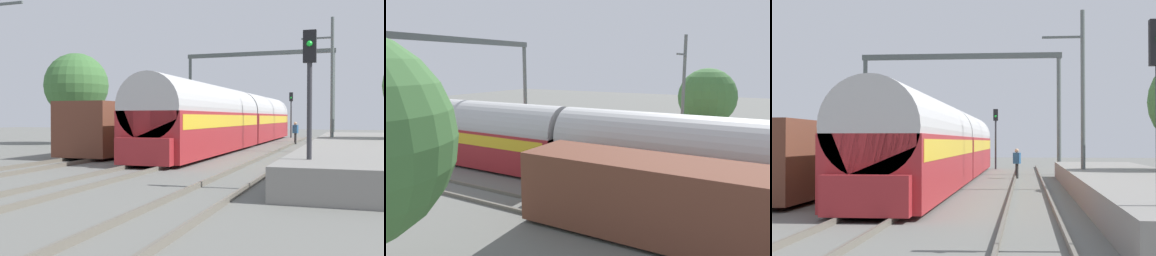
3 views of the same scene
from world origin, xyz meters
TOP-DOWN VIEW (x-y plane):
  - ground at (0.00, 0.00)m, footprint 120.00×120.00m
  - track_far_west at (-4.34, 0.00)m, footprint 1.52×60.00m
  - track_west at (0.00, 0.00)m, footprint 1.52×60.00m
  - track_east at (4.34, 0.00)m, footprint 1.52×60.00m
  - platform at (8.16, 2.00)m, footprint 4.40×28.00m
  - passenger_train at (0.00, 10.42)m, footprint 2.93×32.85m
  - freight_car at (-4.34, 2.44)m, footprint 2.80×13.00m
  - person_crossing at (3.70, 13.96)m, footprint 0.46×0.37m
  - railway_signal_far at (1.92, 25.73)m, footprint 0.36×0.30m
  - catenary_gantry at (0.00, 18.06)m, footprint 13.08×0.28m
  - catenary_pole_east_mid at (6.69, 5.93)m, footprint 1.90×0.20m

SIDE VIEW (x-z plane):
  - ground at x=0.00m, z-range 0.00..0.00m
  - track_far_west at x=-4.34m, z-range 0.00..0.16m
  - track_west at x=0.00m, z-range 0.00..0.16m
  - track_east at x=4.34m, z-range 0.00..0.16m
  - platform at x=8.16m, z-range 0.00..0.90m
  - person_crossing at x=3.70m, z-range 0.16..1.89m
  - freight_car at x=-4.34m, z-range 0.12..2.82m
  - passenger_train at x=0.00m, z-range 0.06..3.88m
  - railway_signal_far at x=1.92m, z-range 0.67..5.30m
  - catenary_pole_east_mid at x=6.69m, z-range 0.15..8.15m
  - catenary_gantry at x=0.00m, z-range 1.75..9.61m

